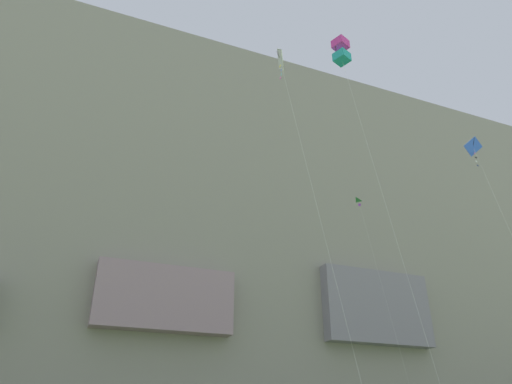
# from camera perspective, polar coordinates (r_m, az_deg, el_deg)

# --- Properties ---
(cliff_face) EXTENTS (180.00, 30.90, 59.22)m
(cliff_face) POSITION_cam_1_polar(r_m,az_deg,el_deg) (73.46, -12.51, -5.95)
(cliff_face) COLOR gray
(cliff_face) RESTS_ON ground
(kite_box_mid_left) EXTENTS (1.49, 6.14, 32.41)m
(kite_box_mid_left) POSITION_cam_1_polar(r_m,az_deg,el_deg) (40.19, 10.23, 16.34)
(kite_box_mid_left) COLOR #CC3399
(kite_box_mid_left) RESTS_ON ground
(kite_delta_far_left) EXTENTS (1.99, 5.44, 30.36)m
(kite_delta_far_left) POSITION_cam_1_polar(r_m,az_deg,el_deg) (61.56, 13.01, -2.68)
(kite_delta_far_left) COLOR green
(kite_delta_far_left) RESTS_ON ground
(kite_diamond_upper_right) EXTENTS (1.84, 4.69, 25.88)m
(kite_diamond_upper_right) POSITION_cam_1_polar(r_m,az_deg,el_deg) (42.35, 25.13, 3.87)
(kite_diamond_upper_right) COLOR blue
(kite_diamond_upper_right) RESTS_ON ground
(kite_diamond_high_left) EXTENTS (3.03, 4.62, 27.50)m
(kite_diamond_high_left) POSITION_cam_1_polar(r_m,az_deg,el_deg) (32.39, 3.44, 13.79)
(kite_diamond_high_left) COLOR white
(kite_diamond_high_left) RESTS_ON ground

